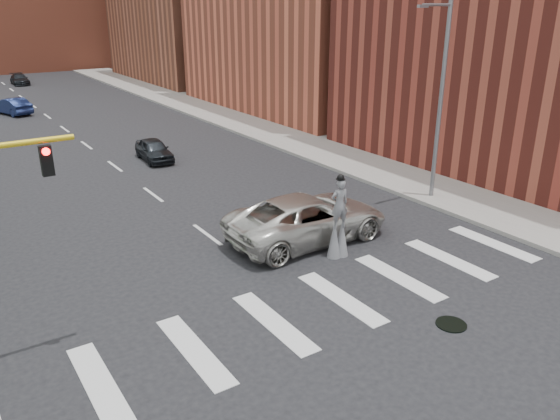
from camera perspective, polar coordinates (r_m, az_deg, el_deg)
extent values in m
plane|color=black|center=(16.47, 5.10, -11.84)|extent=(160.00, 160.00, 0.00)
cube|color=gray|center=(42.52, -2.63, 8.86)|extent=(5.00, 90.00, 0.18)
cylinder|color=black|center=(17.14, 17.45, -11.32)|extent=(0.90, 0.90, 0.04)
cube|color=#C65A3E|center=(89.96, -25.47, 19.00)|extent=(26.00, 14.00, 18.00)
cylinder|color=slate|center=(26.29, 16.40, 10.42)|extent=(0.20, 0.20, 9.00)
cylinder|color=slate|center=(25.32, 16.17, 19.90)|extent=(1.80, 0.12, 0.12)
cube|color=slate|center=(24.66, 14.70, 19.91)|extent=(0.50, 0.18, 0.12)
cube|color=black|center=(14.37, -23.21, 4.76)|extent=(0.28, 0.18, 0.75)
cylinder|color=#FF0C0C|center=(14.21, -23.27, 5.64)|extent=(0.18, 0.06, 0.18)
cylinder|color=black|center=(20.44, 6.46, -3.27)|extent=(0.07, 0.07, 1.14)
cylinder|color=black|center=(20.29, 5.68, -3.43)|extent=(0.07, 0.07, 1.14)
cone|color=slate|center=(20.38, 6.48, -2.91)|extent=(0.52, 0.52, 1.42)
cone|color=slate|center=(20.23, 5.70, -3.06)|extent=(0.52, 0.52, 1.42)
imported|color=slate|center=(19.80, 6.24, 0.62)|extent=(0.74, 0.55, 1.86)
sphere|color=black|center=(19.48, 6.35, 3.36)|extent=(0.26, 0.26, 0.26)
cylinder|color=black|center=(19.50, 6.34, 3.22)|extent=(0.34, 0.34, 0.02)
cube|color=yellow|center=(19.75, 6.09, 2.14)|extent=(0.22, 0.05, 0.10)
imported|color=beige|center=(21.54, 2.91, -0.84)|extent=(6.68, 3.09, 1.86)
imported|color=black|center=(33.71, -13.03, 6.15)|extent=(1.76, 3.88, 1.29)
imported|color=navy|center=(52.24, -26.18, 9.71)|extent=(2.75, 4.52, 1.41)
imported|color=black|center=(71.79, -25.55, 12.22)|extent=(1.69, 4.15, 1.20)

